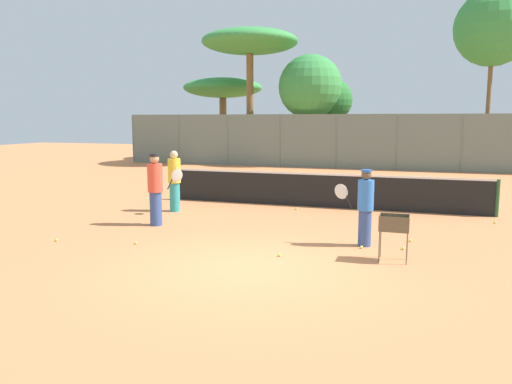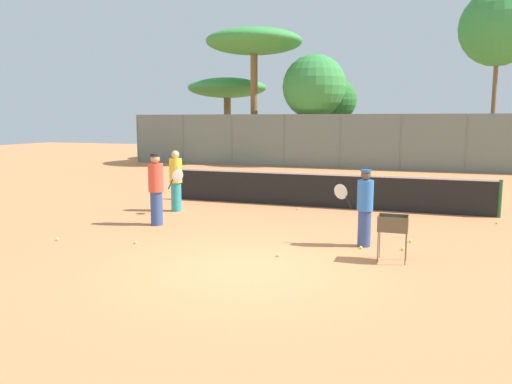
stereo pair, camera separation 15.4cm
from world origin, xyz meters
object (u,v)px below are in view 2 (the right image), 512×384
at_px(player_red_cap, 176,180).
at_px(player_white_outfit, 364,207).
at_px(ball_cart, 394,227).
at_px(player_yellow_shirt, 156,188).
at_px(tennis_net, 323,190).
at_px(parked_car, 460,156).

bearing_deg(player_red_cap, player_white_outfit, 34.33).
bearing_deg(player_white_outfit, player_red_cap, -21.39).
xyz_separation_m(player_white_outfit, ball_cart, (0.68, -1.01, -0.19)).
distance_m(player_red_cap, player_yellow_shirt, 2.00).
relative_size(tennis_net, ball_cart, 11.17).
height_order(player_yellow_shirt, parked_car, player_yellow_shirt).
bearing_deg(player_red_cap, tennis_net, 84.01).
bearing_deg(parked_car, tennis_net, -107.38).
distance_m(player_red_cap, parked_car, 19.25).
relative_size(player_white_outfit, player_red_cap, 0.92).
xyz_separation_m(player_white_outfit, player_yellow_shirt, (-5.36, 0.47, 0.10)).
height_order(player_white_outfit, parked_car, player_white_outfit).
bearing_deg(player_yellow_shirt, player_white_outfit, -36.30).
bearing_deg(tennis_net, parked_car, 72.62).
bearing_deg(player_yellow_shirt, parked_car, 35.28).
xyz_separation_m(ball_cart, parked_car, (2.22, 20.58, -0.02)).
xyz_separation_m(player_yellow_shirt, ball_cart, (6.04, -1.48, -0.28)).
xyz_separation_m(tennis_net, player_red_cap, (-4.02, -2.07, 0.38)).
relative_size(player_red_cap, player_yellow_shirt, 0.98).
distance_m(tennis_net, player_yellow_shirt, 5.37).
height_order(tennis_net, player_red_cap, player_red_cap).
relative_size(player_red_cap, ball_cart, 2.00).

